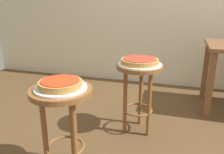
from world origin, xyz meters
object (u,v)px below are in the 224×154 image
stool_middle (139,82)px  pizza_middle (140,61)px  serving_plate_foreground (61,88)px  serving_plate_middle (140,64)px  stool_foreground (62,111)px  pizza_foreground (60,84)px

stool_middle → pizza_middle: pizza_middle is taller
serving_plate_foreground → pizza_middle: pizza_middle is taller
pizza_middle → serving_plate_middle: bearing=0.0°
stool_foreground → stool_middle: (0.38, 0.73, 0.00)m
pizza_middle → stool_foreground: bearing=-117.7°
pizza_middle → stool_middle: bearing=-90.0°
stool_foreground → pizza_foreground: (0.00, 0.00, 0.20)m
pizza_foreground → serving_plate_foreground: bearing=0.0°
serving_plate_foreground → stool_middle: bearing=62.3°
stool_middle → serving_plate_middle: 0.17m
serving_plate_middle → stool_foreground: bearing=-117.7°
pizza_foreground → pizza_middle: 0.82m
pizza_foreground → serving_plate_middle: (0.38, 0.73, -0.03)m
serving_plate_foreground → stool_middle: serving_plate_foreground is taller
stool_foreground → serving_plate_foreground: size_ratio=1.92×
stool_foreground → stool_middle: bearing=62.3°
serving_plate_foreground → stool_middle: 0.84m
stool_middle → serving_plate_foreground: bearing=-117.7°
stool_foreground → serving_plate_middle: (0.38, 0.73, 0.17)m
serving_plate_foreground → pizza_middle: (0.38, 0.73, 0.03)m
serving_plate_foreground → pizza_foreground: (0.00, 0.00, 0.03)m
serving_plate_foreground → serving_plate_middle: (0.38, 0.73, 0.00)m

